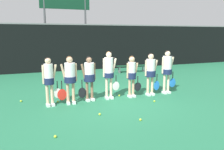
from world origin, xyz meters
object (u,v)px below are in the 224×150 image
player_2 (89,75)px  tennis_ball_7 (106,88)px  player_0 (49,78)px  tennis_ball_4 (119,96)px  tennis_ball_5 (21,101)px  player_6 (167,68)px  bench_courtside (132,66)px  tennis_ball_3 (140,120)px  tennis_ball_6 (100,114)px  tennis_ball_2 (58,101)px  scoreboard (65,7)px  player_4 (132,73)px  tennis_ball_1 (154,101)px  player_3 (109,71)px  player_5 (151,70)px  tennis_ball_0 (55,136)px  player_1 (70,76)px

player_2 → tennis_ball_7: player_2 is taller
player_0 → tennis_ball_4: (2.65, 0.24, -0.95)m
tennis_ball_5 → tennis_ball_7: 3.62m
player_0 → player_6: 4.67m
tennis_ball_5 → bench_courtside: bearing=33.4°
tennis_ball_5 → tennis_ball_3: bearing=-43.2°
tennis_ball_6 → tennis_ball_2: bearing=121.2°
scoreboard → player_6: size_ratio=3.05×
player_2 → tennis_ball_3: player_2 is taller
tennis_ball_3 → tennis_ball_7: size_ratio=1.08×
player_4 → tennis_ball_6: player_4 is taller
scoreboard → tennis_ball_1: (1.72, -9.07, -4.20)m
player_3 → tennis_ball_6: player_3 is taller
player_5 → tennis_ball_0: 4.78m
scoreboard → player_5: size_ratio=3.21×
scoreboard → tennis_ball_5: scoreboard is taller
tennis_ball_4 → player_5: bearing=-11.8°
player_5 → tennis_ball_3: size_ratio=24.09×
bench_courtside → tennis_ball_4: (-2.81, -4.82, -0.36)m
player_4 → player_2: bearing=172.9°
bench_courtside → player_0: player_0 is taller
tennis_ball_1 → tennis_ball_2: (-3.30, 1.17, -0.00)m
bench_courtside → player_4: (-2.39, -5.05, 0.56)m
tennis_ball_1 → tennis_ball_3: (-1.29, -1.38, 0.00)m
tennis_ball_1 → tennis_ball_4: tennis_ball_4 is taller
tennis_ball_3 → bench_courtside: bearing=66.5°
bench_courtside → player_1: bearing=-128.7°
bench_courtside → tennis_ball_6: size_ratio=29.32×
player_0 → tennis_ball_4: 2.83m
tennis_ball_6 → bench_courtside: bearing=57.5°
player_0 → tennis_ball_2: 1.03m
player_5 → tennis_ball_2: 3.76m
player_3 → tennis_ball_2: 2.18m
tennis_ball_2 → tennis_ball_6: size_ratio=0.96×
tennis_ball_4 → tennis_ball_5: tennis_ball_5 is taller
player_5 → player_6: bearing=0.6°
tennis_ball_1 → tennis_ball_4: bearing=129.7°
tennis_ball_1 → tennis_ball_2: 3.51m
scoreboard → tennis_ball_7: 7.89m
player_0 → tennis_ball_7: 3.15m
player_2 → tennis_ball_4: player_2 is taller
bench_courtside → tennis_ball_5: (-6.44, -4.25, -0.36)m
player_2 → tennis_ball_3: size_ratio=23.25×
bench_courtside → tennis_ball_1: 6.24m
player_2 → tennis_ball_5: (-2.38, 0.70, -0.93)m
tennis_ball_1 → tennis_ball_4: (-0.93, 1.12, 0.00)m
tennis_ball_4 → tennis_ball_6: bearing=-128.3°
player_4 → tennis_ball_7: bearing=104.5°
player_3 → player_6: size_ratio=1.01×
tennis_ball_3 → player_0: bearing=135.4°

